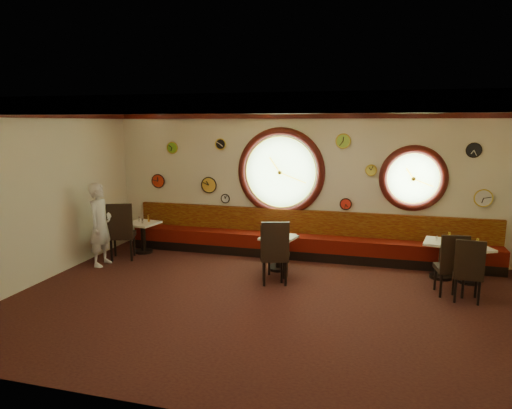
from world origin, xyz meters
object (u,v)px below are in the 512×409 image
at_px(condiment_b_bottle, 284,231).
at_px(condiment_a_bottle, 149,218).
at_px(table_a, 143,234).
at_px(condiment_b_salt, 278,234).
at_px(chair_d, 452,261).
at_px(condiment_b_pepper, 281,234).
at_px(condiment_a_pepper, 142,221).
at_px(table_b, 278,248).
at_px(chair_b, 275,248).
at_px(condiment_d_salt, 437,238).
at_px(chair_c, 274,249).
at_px(chair_a, 121,228).
at_px(table_c, 278,249).
at_px(condiment_d_pepper, 444,239).
at_px(condiment_e_salt, 466,244).
at_px(condiment_e_bottle, 478,242).
at_px(waiter, 101,225).
at_px(condiment_a_salt, 139,219).
at_px(condiment_c_salt, 277,233).
at_px(chair_e, 468,267).
at_px(condiment_c_bottle, 283,233).
at_px(table_e, 470,260).
at_px(condiment_c_pepper, 280,235).
at_px(condiment_e_pepper, 473,244).
at_px(condiment_d_bottle, 449,237).

bearing_deg(condiment_b_bottle, condiment_a_bottle, 174.25).
relative_size(table_a, condiment_b_salt, 8.28).
relative_size(chair_d, condiment_b_bottle, 3.86).
bearing_deg(condiment_b_pepper, condiment_a_pepper, 175.76).
height_order(table_b, condiment_b_salt, condiment_b_salt).
relative_size(chair_b, condiment_d_salt, 8.09).
bearing_deg(chair_c, chair_d, 4.59).
bearing_deg(chair_d, chair_a, 168.24).
height_order(table_c, condiment_d_pepper, condiment_d_pepper).
xyz_separation_m(condiment_e_salt, condiment_e_bottle, (0.20, 0.07, 0.03)).
bearing_deg(waiter, table_b, -78.83).
bearing_deg(condiment_a_bottle, condiment_a_salt, -165.93).
distance_m(condiment_b_pepper, condiment_d_pepper, 3.09).
bearing_deg(condiment_a_bottle, chair_a, -107.86).
bearing_deg(condiment_d_pepper, table_b, -175.60).
bearing_deg(chair_c, condiment_e_bottle, 18.25).
xyz_separation_m(table_c, condiment_c_salt, (-0.06, 0.07, 0.31)).
xyz_separation_m(chair_e, condiment_a_salt, (-6.74, 1.29, 0.14)).
xyz_separation_m(chair_d, condiment_a_pepper, (-6.36, 0.93, 0.13)).
bearing_deg(table_a, condiment_c_bottle, -6.18).
relative_size(table_b, condiment_c_salt, 6.29).
height_order(chair_d, chair_e, chair_d).
height_order(table_b, condiment_a_salt, condiment_a_salt).
bearing_deg(condiment_b_pepper, table_e, 1.95).
height_order(table_b, condiment_d_pepper, condiment_d_pepper).
bearing_deg(condiment_b_pepper, waiter, -168.71).
distance_m(condiment_a_pepper, condiment_b_bottle, 3.27).
height_order(chair_c, condiment_c_pepper, chair_c).
bearing_deg(table_b, chair_b, -81.29).
height_order(condiment_c_salt, condiment_e_salt, condiment_c_salt).
distance_m(condiment_d_salt, condiment_b_pepper, 2.98).
relative_size(chair_e, condiment_e_pepper, 7.06).
bearing_deg(waiter, table_e, -83.55).
bearing_deg(chair_d, chair_b, 175.74).
relative_size(chair_e, condiment_e_bottle, 4.55).
height_order(table_c, chair_a, chair_a).
distance_m(table_e, chair_c, 3.63).
xyz_separation_m(table_c, condiment_e_salt, (3.50, 0.21, 0.30)).
xyz_separation_m(condiment_c_salt, condiment_d_pepper, (3.17, 0.25, 0.04)).
height_order(table_c, condiment_d_bottle, condiment_d_bottle).
height_order(table_b, condiment_c_salt, condiment_c_salt).
bearing_deg(condiment_d_pepper, chair_d, -87.89).
bearing_deg(condiment_c_pepper, condiment_e_bottle, 5.17).
bearing_deg(condiment_d_bottle, condiment_d_pepper, -146.88).
xyz_separation_m(condiment_d_salt, condiment_c_pepper, (-2.95, -0.42, -0.04)).
bearing_deg(table_c, condiment_b_pepper, 66.75).
bearing_deg(chair_b, table_c, 81.98).
height_order(table_a, condiment_a_pepper, condiment_a_pepper).
xyz_separation_m(condiment_d_salt, condiment_a_pepper, (-6.20, -0.05, -0.01)).
bearing_deg(condiment_b_pepper, chair_e, -15.29).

